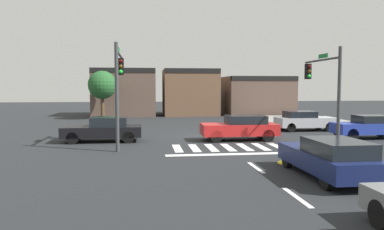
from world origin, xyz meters
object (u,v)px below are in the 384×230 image
(roadside_tree, at_px, (102,85))
(car_navy, at_px, (329,157))
(car_red, at_px, (241,127))
(car_silver, at_px, (304,121))
(traffic_signal_southwest, at_px, (119,78))
(car_black, at_px, (104,129))
(car_blue, at_px, (368,127))
(traffic_signal_southeast, at_px, (324,80))

(roadside_tree, bearing_deg, car_navy, -67.56)
(car_red, relative_size, car_navy, 0.95)
(car_red, relative_size, roadside_tree, 0.94)
(car_silver, xyz_separation_m, car_navy, (-5.18, -13.81, -0.01))
(traffic_signal_southwest, bearing_deg, car_red, -76.75)
(car_navy, xyz_separation_m, car_black, (-8.71, 9.95, 0.00))
(car_red, bearing_deg, car_black, -3.23)
(car_blue, relative_size, roadside_tree, 0.86)
(car_black, bearing_deg, car_silver, -164.47)
(traffic_signal_southeast, bearing_deg, car_navy, 155.00)
(traffic_signal_southwest, distance_m, car_red, 7.74)
(car_blue, height_order, roadside_tree, roadside_tree)
(car_navy, distance_m, car_blue, 11.79)
(traffic_signal_southeast, relative_size, car_silver, 1.27)
(car_navy, bearing_deg, car_silver, -20.55)
(car_blue, bearing_deg, roadside_tree, -42.29)
(traffic_signal_southwest, height_order, roadside_tree, traffic_signal_southwest)
(car_black, bearing_deg, roadside_tree, -83.37)
(car_black, xyz_separation_m, car_blue, (16.01, -0.70, 0.02))
(traffic_signal_southwest, xyz_separation_m, roadside_tree, (-2.84, 17.60, -0.29))
(traffic_signal_southeast, distance_m, car_red, 5.44)
(car_silver, bearing_deg, traffic_signal_southeast, -103.87)
(traffic_signal_southwest, relative_size, traffic_signal_southeast, 1.01)
(traffic_signal_southeast, height_order, car_red, traffic_signal_southeast)
(traffic_signal_southeast, xyz_separation_m, car_red, (-4.45, 1.44, -2.78))
(traffic_signal_southwest, height_order, car_silver, traffic_signal_southwest)
(car_red, distance_m, car_blue, 7.99)
(car_navy, bearing_deg, traffic_signal_southwest, 44.34)
(car_red, height_order, roadside_tree, roadside_tree)
(traffic_signal_southeast, relative_size, roadside_tree, 1.10)
(traffic_signal_southwest, xyz_separation_m, car_black, (-1.04, 2.10, -2.93))
(car_black, height_order, roadside_tree, roadside_tree)
(traffic_signal_southwest, height_order, car_black, traffic_signal_southwest)
(car_silver, height_order, car_blue, car_blue)
(car_navy, height_order, roadside_tree, roadside_tree)
(traffic_signal_southeast, bearing_deg, car_silver, -13.87)
(traffic_signal_southeast, xyz_separation_m, car_silver, (1.42, 5.75, -2.82))
(traffic_signal_southwest, height_order, car_navy, traffic_signal_southwest)
(traffic_signal_southeast, bearing_deg, traffic_signal_southwest, 91.03)
(car_red, distance_m, roadside_tree, 18.92)
(car_silver, distance_m, roadside_tree, 19.72)
(car_blue, bearing_deg, car_red, -1.77)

